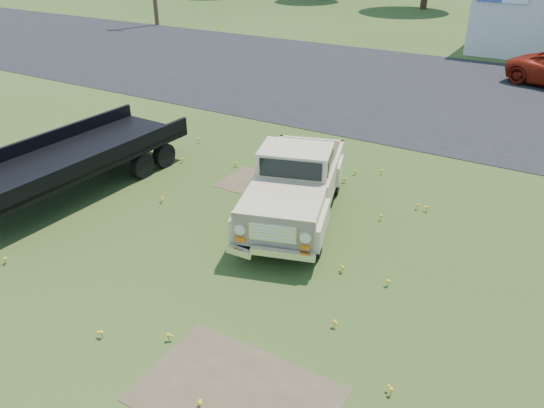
{
  "coord_description": "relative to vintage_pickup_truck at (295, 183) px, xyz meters",
  "views": [
    {
      "loc": [
        4.89,
        -7.71,
        6.34
      ],
      "look_at": [
        -0.22,
        1.0,
        1.0
      ],
      "focal_mm": 35.0,
      "sensor_mm": 36.0,
      "label": 1
    }
  ],
  "objects": [
    {
      "name": "asphalt_lot",
      "position": [
        0.37,
        12.67,
        -0.91
      ],
      "size": [
        90.0,
        14.0,
        0.02
      ],
      "primitive_type": "cube",
      "color": "black",
      "rests_on": "ground"
    },
    {
      "name": "vintage_pickup_truck",
      "position": [
        0.0,
        0.0,
        0.0
      ],
      "size": [
        3.34,
        5.37,
        1.82
      ],
      "primitive_type": null,
      "rotation": [
        0.0,
        0.0,
        0.3
      ],
      "color": "#CAB987",
      "rests_on": "ground"
    },
    {
      "name": "dirt_patch_a",
      "position": [
        1.87,
        -5.33,
        -0.91
      ],
      "size": [
        3.0,
        2.0,
        0.01
      ],
      "primitive_type": "cube",
      "color": "#4E3D29",
      "rests_on": "ground"
    },
    {
      "name": "dirt_patch_b",
      "position": [
        -1.63,
        1.17,
        -0.91
      ],
      "size": [
        2.2,
        1.6,
        0.01
      ],
      "primitive_type": "cube",
      "color": "#4E3D29",
      "rests_on": "ground"
    },
    {
      "name": "flatbed_trailer",
      "position": [
        -5.91,
        -1.65,
        0.09
      ],
      "size": [
        2.75,
        7.46,
        2.01
      ],
      "primitive_type": null,
      "rotation": [
        0.0,
        0.0,
        -0.04
      ],
      "color": "black",
      "rests_on": "ground"
    },
    {
      "name": "ground",
      "position": [
        0.37,
        -2.33,
        -0.91
      ],
      "size": [
        140.0,
        140.0,
        0.0
      ],
      "primitive_type": "plane",
      "color": "#2B4717",
      "rests_on": "ground"
    }
  ]
}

